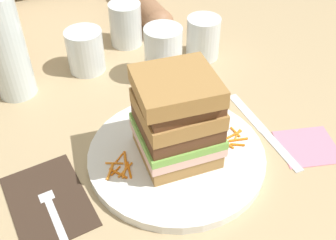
# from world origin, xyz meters

# --- Properties ---
(ground_plane) EXTENTS (3.00, 3.00, 0.00)m
(ground_plane) POSITION_xyz_m (0.00, 0.00, 0.00)
(ground_plane) COLOR tan
(main_plate) EXTENTS (0.27, 0.27, 0.01)m
(main_plate) POSITION_xyz_m (-0.01, -0.02, 0.01)
(main_plate) COLOR white
(main_plate) RESTS_ON ground_plane
(sandwich) EXTENTS (0.12, 0.12, 0.14)m
(sandwich) POSITION_xyz_m (-0.01, -0.02, 0.08)
(sandwich) COLOR #A87A42
(sandwich) RESTS_ON main_plate
(carrot_shred_0) EXTENTS (0.02, 0.03, 0.00)m
(carrot_shred_0) POSITION_xyz_m (-0.11, -0.02, 0.02)
(carrot_shred_0) COLOR orange
(carrot_shred_0) RESTS_ON main_plate
(carrot_shred_1) EXTENTS (0.02, 0.03, 0.00)m
(carrot_shred_1) POSITION_xyz_m (-0.11, -0.01, 0.02)
(carrot_shred_1) COLOR orange
(carrot_shred_1) RESTS_ON main_plate
(carrot_shred_2) EXTENTS (0.02, 0.01, 0.00)m
(carrot_shred_2) POSITION_xyz_m (-0.10, 0.00, 0.02)
(carrot_shred_2) COLOR orange
(carrot_shred_2) RESTS_ON main_plate
(carrot_shred_3) EXTENTS (0.02, 0.02, 0.00)m
(carrot_shred_3) POSITION_xyz_m (-0.09, 0.01, 0.02)
(carrot_shred_3) COLOR orange
(carrot_shred_3) RESTS_ON main_plate
(carrot_shred_4) EXTENTS (0.01, 0.03, 0.00)m
(carrot_shred_4) POSITION_xyz_m (-0.09, 0.00, 0.02)
(carrot_shred_4) COLOR orange
(carrot_shred_4) RESTS_ON main_plate
(carrot_shred_5) EXTENTS (0.01, 0.02, 0.00)m
(carrot_shred_5) POSITION_xyz_m (-0.10, -0.02, 0.02)
(carrot_shred_5) COLOR orange
(carrot_shred_5) RESTS_ON main_plate
(carrot_shred_6) EXTENTS (0.03, 0.02, 0.00)m
(carrot_shred_6) POSITION_xyz_m (-0.09, -0.02, 0.02)
(carrot_shred_6) COLOR orange
(carrot_shred_6) RESTS_ON main_plate
(carrot_shred_7) EXTENTS (0.01, 0.03, 0.00)m
(carrot_shred_7) POSITION_xyz_m (-0.09, -0.02, 0.02)
(carrot_shred_7) COLOR orange
(carrot_shred_7) RESTS_ON main_plate
(carrot_shred_8) EXTENTS (0.02, 0.01, 0.00)m
(carrot_shred_8) POSITION_xyz_m (-0.11, -0.01, 0.02)
(carrot_shred_8) COLOR orange
(carrot_shred_8) RESTS_ON main_plate
(carrot_shred_9) EXTENTS (0.02, 0.01, 0.00)m
(carrot_shred_9) POSITION_xyz_m (0.08, -0.04, 0.02)
(carrot_shred_9) COLOR orange
(carrot_shred_9) RESTS_ON main_plate
(carrot_shred_10) EXTENTS (0.03, 0.02, 0.00)m
(carrot_shred_10) POSITION_xyz_m (0.05, -0.02, 0.02)
(carrot_shred_10) COLOR orange
(carrot_shred_10) RESTS_ON main_plate
(carrot_shred_11) EXTENTS (0.03, 0.01, 0.00)m
(carrot_shred_11) POSITION_xyz_m (0.08, -0.02, 0.02)
(carrot_shred_11) COLOR orange
(carrot_shred_11) RESTS_ON main_plate
(carrot_shred_12) EXTENTS (0.02, 0.03, 0.00)m
(carrot_shred_12) POSITION_xyz_m (0.06, -0.03, 0.02)
(carrot_shred_12) COLOR orange
(carrot_shred_12) RESTS_ON main_plate
(carrot_shred_13) EXTENTS (0.03, 0.01, 0.00)m
(carrot_shred_13) POSITION_xyz_m (0.09, -0.03, 0.02)
(carrot_shred_13) COLOR orange
(carrot_shred_13) RESTS_ON main_plate
(carrot_shred_14) EXTENTS (0.02, 0.02, 0.00)m
(carrot_shred_14) POSITION_xyz_m (0.09, -0.02, 0.02)
(carrot_shred_14) COLOR orange
(carrot_shred_14) RESTS_ON main_plate
(carrot_shred_15) EXTENTS (0.00, 0.02, 0.00)m
(carrot_shred_15) POSITION_xyz_m (0.09, -0.02, 0.02)
(carrot_shred_15) COLOR orange
(carrot_shred_15) RESTS_ON main_plate
(napkin_dark) EXTENTS (0.11, 0.15, 0.00)m
(napkin_dark) POSITION_xyz_m (-0.21, -0.01, 0.00)
(napkin_dark) COLOR #38281E
(napkin_dark) RESTS_ON ground_plane
(fork) EXTENTS (0.03, 0.17, 0.00)m
(fork) POSITION_xyz_m (-0.20, -0.04, 0.00)
(fork) COLOR silver
(fork) RESTS_ON napkin_dark
(knife) EXTENTS (0.02, 0.20, 0.00)m
(knife) POSITION_xyz_m (0.14, -0.02, 0.00)
(knife) COLOR silver
(knife) RESTS_ON ground_plane
(juice_glass) EXTENTS (0.07, 0.07, 0.10)m
(juice_glass) POSITION_xyz_m (0.06, 0.19, 0.05)
(juice_glass) COLOR white
(juice_glass) RESTS_ON ground_plane
(water_bottle) EXTENTS (0.07, 0.07, 0.24)m
(water_bottle) POSITION_xyz_m (-0.20, 0.26, 0.11)
(water_bottle) COLOR silver
(water_bottle) RESTS_ON ground_plane
(empty_tumbler_0) EXTENTS (0.07, 0.07, 0.08)m
(empty_tumbler_0) POSITION_xyz_m (-0.06, 0.27, 0.04)
(empty_tumbler_0) COLOR silver
(empty_tumbler_0) RESTS_ON ground_plane
(empty_tumbler_1) EXTENTS (0.07, 0.07, 0.09)m
(empty_tumbler_1) POSITION_xyz_m (0.04, 0.33, 0.04)
(empty_tumbler_1) COLOR silver
(empty_tumbler_1) RESTS_ON ground_plane
(empty_tumbler_2) EXTENTS (0.07, 0.07, 0.08)m
(empty_tumbler_2) POSITION_xyz_m (0.16, 0.22, 0.04)
(empty_tumbler_2) COLOR silver
(empty_tumbler_2) RESTS_ON ground_plane
(napkin_pink) EXTENTS (0.11, 0.10, 0.00)m
(napkin_pink) POSITION_xyz_m (0.19, -0.08, 0.00)
(napkin_pink) COLOR pink
(napkin_pink) RESTS_ON ground_plane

